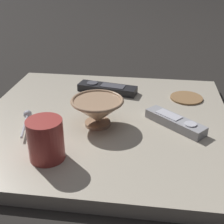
% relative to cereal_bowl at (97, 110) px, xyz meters
% --- Properties ---
extents(ground_plane, '(6.00, 6.00, 0.00)m').
position_rel_cereal_bowl_xyz_m(ground_plane, '(-0.04, 0.01, -0.07)').
color(ground_plane, black).
extents(table, '(0.62, 0.66, 0.03)m').
position_rel_cereal_bowl_xyz_m(table, '(-0.04, 0.01, -0.06)').
color(table, '#B7AD99').
rests_on(table, ground).
extents(cereal_bowl, '(0.13, 0.13, 0.07)m').
position_rel_cereal_bowl_xyz_m(cereal_bowl, '(0.00, 0.00, 0.00)').
color(cereal_bowl, tan).
rests_on(cereal_bowl, table).
extents(coffee_mug, '(0.08, 0.08, 0.09)m').
position_rel_cereal_bowl_xyz_m(coffee_mug, '(0.16, -0.08, 0.01)').
color(coffee_mug, '#A53833').
rests_on(coffee_mug, table).
extents(teaspoon, '(0.12, 0.04, 0.02)m').
position_rel_cereal_bowl_xyz_m(teaspoon, '(0.01, -0.18, -0.03)').
color(teaspoon, silver).
rests_on(teaspoon, table).
extents(tv_remote_near, '(0.08, 0.19, 0.03)m').
position_rel_cereal_bowl_xyz_m(tv_remote_near, '(-0.21, -0.01, -0.03)').
color(tv_remote_near, black).
rests_on(tv_remote_near, table).
extents(tv_remote_far, '(0.14, 0.15, 0.03)m').
position_rel_cereal_bowl_xyz_m(tv_remote_far, '(-0.02, 0.19, -0.03)').
color(tv_remote_far, '#9E9EA3').
rests_on(tv_remote_far, table).
extents(drink_coaster, '(0.10, 0.10, 0.01)m').
position_rel_cereal_bowl_xyz_m(drink_coaster, '(-0.19, 0.24, -0.04)').
color(drink_coaster, olive).
rests_on(drink_coaster, table).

